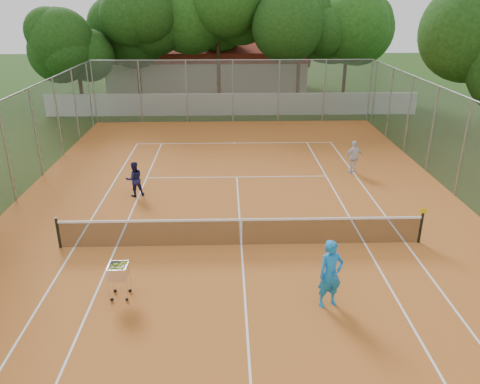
{
  "coord_description": "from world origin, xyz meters",
  "views": [
    {
      "loc": [
        -0.46,
        -13.63,
        7.54
      ],
      "look_at": [
        0.0,
        1.5,
        1.3
      ],
      "focal_mm": 35.0,
      "sensor_mm": 36.0,
      "label": 1
    }
  ],
  "objects_px": {
    "player_near": "(330,274)",
    "player_far_left": "(134,179)",
    "tennis_net": "(241,232)",
    "clubhouse": "(208,65)",
    "player_far_right": "(354,157)",
    "ball_hopper": "(119,280)"
  },
  "relations": [
    {
      "from": "player_near",
      "to": "player_far_left",
      "type": "relative_size",
      "value": 1.29
    },
    {
      "from": "tennis_net",
      "to": "clubhouse",
      "type": "distance_m",
      "value": 29.12
    },
    {
      "from": "tennis_net",
      "to": "clubhouse",
      "type": "height_order",
      "value": "clubhouse"
    },
    {
      "from": "player_near",
      "to": "clubhouse",
      "type": "bearing_deg",
      "value": 79.99
    },
    {
      "from": "clubhouse",
      "to": "player_far_right",
      "type": "bearing_deg",
      "value": -71.44
    },
    {
      "from": "clubhouse",
      "to": "player_far_right",
      "type": "height_order",
      "value": "clubhouse"
    },
    {
      "from": "tennis_net",
      "to": "player_far_left",
      "type": "bearing_deg",
      "value": 134.25
    },
    {
      "from": "player_far_left",
      "to": "player_far_right",
      "type": "relative_size",
      "value": 0.95
    },
    {
      "from": "player_far_right",
      "to": "ball_hopper",
      "type": "bearing_deg",
      "value": 31.29
    },
    {
      "from": "tennis_net",
      "to": "player_far_left",
      "type": "height_order",
      "value": "player_far_left"
    },
    {
      "from": "player_near",
      "to": "player_far_right",
      "type": "bearing_deg",
      "value": 54.9
    },
    {
      "from": "tennis_net",
      "to": "player_near",
      "type": "distance_m",
      "value": 4.02
    },
    {
      "from": "clubhouse",
      "to": "player_far_left",
      "type": "relative_size",
      "value": 11.19
    },
    {
      "from": "tennis_net",
      "to": "player_far_right",
      "type": "xyz_separation_m",
      "value": [
        5.44,
        6.83,
        0.28
      ]
    },
    {
      "from": "tennis_net",
      "to": "player_far_right",
      "type": "bearing_deg",
      "value": 51.44
    },
    {
      "from": "player_far_left",
      "to": "player_far_right",
      "type": "height_order",
      "value": "player_far_right"
    },
    {
      "from": "player_far_left",
      "to": "ball_hopper",
      "type": "relative_size",
      "value": 1.33
    },
    {
      "from": "tennis_net",
      "to": "player_near",
      "type": "xyz_separation_m",
      "value": [
        2.2,
        -3.34,
        0.45
      ]
    },
    {
      "from": "player_far_left",
      "to": "ball_hopper",
      "type": "height_order",
      "value": "player_far_left"
    },
    {
      "from": "player_near",
      "to": "player_far_left",
      "type": "distance_m",
      "value": 10.03
    },
    {
      "from": "clubhouse",
      "to": "player_near",
      "type": "bearing_deg",
      "value": -82.6
    },
    {
      "from": "ball_hopper",
      "to": "tennis_net",
      "type": "bearing_deg",
      "value": 57.78
    }
  ]
}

